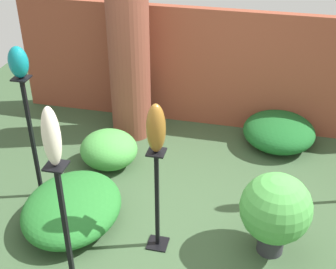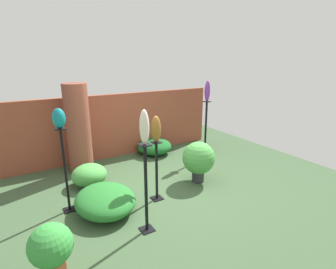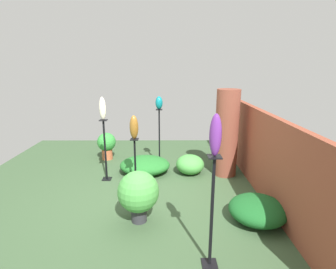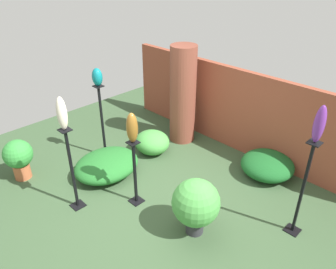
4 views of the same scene
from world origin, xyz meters
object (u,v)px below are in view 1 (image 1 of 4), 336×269
Objects in this scene: pedestal_bronze at (157,205)px; pedestal_teal at (33,145)px; art_vase_teal at (18,62)px; potted_plant_near_pillar at (276,210)px; brick_pillar at (130,65)px; art_vase_bronze at (156,128)px; pedestal_ivory at (67,239)px; art_vase_ivory at (52,137)px.

pedestal_teal reaches higher than pedestal_bronze.
art_vase_teal is at bearing 90.00° from pedestal_teal.
pedestal_teal is 1.68× the size of potted_plant_near_pillar.
brick_pillar is 6.27× the size of art_vase_teal.
brick_pillar is at bearing 136.81° from potted_plant_near_pillar.
art_vase_bronze reaches higher than pedestal_teal.
art_vase_bronze is at bearing 51.70° from pedestal_ivory.
art_vase_ivory is 2.19m from potted_plant_near_pillar.
art_vase_teal is (-1.47, 0.45, 1.12)m from pedestal_bronze.
art_vase_ivory reaches higher than potted_plant_near_pillar.
pedestal_ivory is 1.58× the size of potted_plant_near_pillar.
pedestal_bronze is at bearing -170.92° from potted_plant_near_pillar.
pedestal_teal is at bearing -110.99° from brick_pillar.
pedestal_bronze is 1.55m from pedestal_teal.
art_vase_bronze reaches higher than pedestal_bronze.
art_vase_teal is (-0.90, 1.18, 0.99)m from pedestal_ivory.
pedestal_bronze is (0.57, 0.73, -0.13)m from pedestal_ivory.
pedestal_bronze is at bearing -66.60° from brick_pillar.
art_vase_ivory is at bearing -52.71° from pedestal_teal.
art_vase_ivory is at bearing -52.71° from art_vase_teal.
potted_plant_near_pillar is at bearing -43.19° from brick_pillar.
pedestal_ivory is 0.99m from art_vase_ivory.
brick_pillar is 1.37× the size of pedestal_teal.
pedestal_teal is 1.68m from art_vase_bronze.
pedestal_bronze is 3.47× the size of art_vase_teal.
brick_pillar reaches higher than pedestal_ivory.
pedestal_ivory is 4.31× the size of art_vase_teal.
potted_plant_near_pillar is (1.66, 0.90, -1.11)m from art_vase_ivory.
pedestal_bronze is at bearing -16.94° from pedestal_teal.
art_vase_teal is (0.00, 0.00, 0.95)m from pedestal_teal.
brick_pillar is 2.31× the size of potted_plant_near_pillar.
pedestal_bronze is at bearing 90.00° from art_vase_bronze.
potted_plant_near_pillar is (1.09, 0.17, -0.83)m from art_vase_bronze.
art_vase_ivory reaches higher than pedestal_ivory.
art_vase_ivory is at bearing -151.53° from potted_plant_near_pillar.
brick_pillar reaches higher than pedestal_teal.
potted_plant_near_pillar is (1.09, 0.17, 0.01)m from pedestal_bronze.
pedestal_teal reaches higher than pedestal_ivory.
art_vase_bronze is 1.38m from potted_plant_near_pillar.
brick_pillar reaches higher than art_vase_bronze.
pedestal_teal is at bearing 127.29° from pedestal_ivory.
art_vase_bronze is 1.56m from art_vase_teal.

